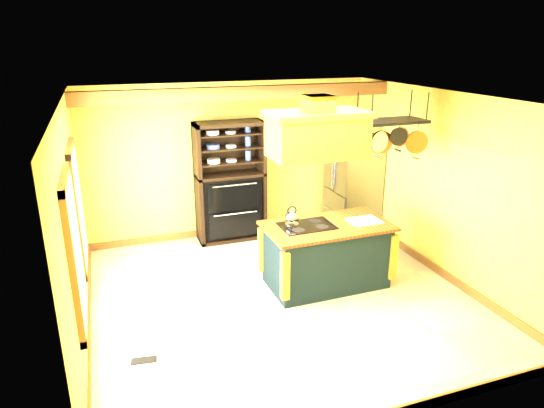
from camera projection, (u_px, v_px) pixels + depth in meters
floor at (281, 296)px, 6.70m from camera, size 5.00×5.00×0.00m
ceiling at (282, 98)px, 5.82m from camera, size 5.00×5.00×0.00m
wall_back at (231, 160)px, 8.49m from camera, size 5.00×0.02×2.70m
wall_front at (387, 295)px, 4.03m from camera, size 5.00×0.02×2.70m
wall_left at (74, 228)px, 5.47m from camera, size 0.02×5.00×2.70m
wall_right at (442, 185)px, 7.06m from camera, size 0.02×5.00×2.70m
ceiling_beam at (242, 93)px, 7.37m from camera, size 5.00×0.15×0.20m
window_near at (75, 251)px, 4.75m from camera, size 0.06×1.06×1.56m
window_far at (78, 207)px, 6.00m from camera, size 0.06×1.06×1.56m
kitchen_island at (326, 254)px, 6.89m from camera, size 1.78×1.01×1.11m
range_hood at (317, 132)px, 6.26m from camera, size 1.31×0.74×0.80m
pot_rack at (391, 130)px, 6.62m from camera, size 1.04×0.47×0.85m
refrigerator at (353, 186)px, 8.79m from camera, size 0.75×0.89×1.74m
hutch at (230, 193)px, 8.43m from camera, size 1.17×0.54×2.07m
floor_register at (144, 360)px, 5.36m from camera, size 0.29×0.16×0.01m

